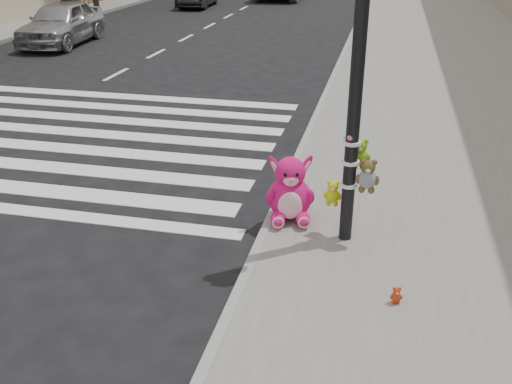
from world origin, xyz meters
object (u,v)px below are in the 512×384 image
(car_silver_far, at_px, (61,23))
(pink_bunny, at_px, (290,193))
(signal_pole, at_px, (356,114))
(red_teddy, at_px, (396,295))

(car_silver_far, bearing_deg, pink_bunny, -53.99)
(signal_pole, distance_m, pink_bunny, 1.56)
(signal_pole, xyz_separation_m, red_teddy, (0.62, -1.31, -1.56))
(signal_pole, distance_m, car_silver_far, 16.31)
(red_teddy, bearing_deg, pink_bunny, 120.74)
(signal_pole, relative_size, pink_bunny, 4.25)
(red_teddy, bearing_deg, signal_pole, 105.23)
(pink_bunny, height_order, car_silver_far, car_silver_far)
(signal_pole, relative_size, car_silver_far, 0.91)
(pink_bunny, bearing_deg, red_teddy, -62.82)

